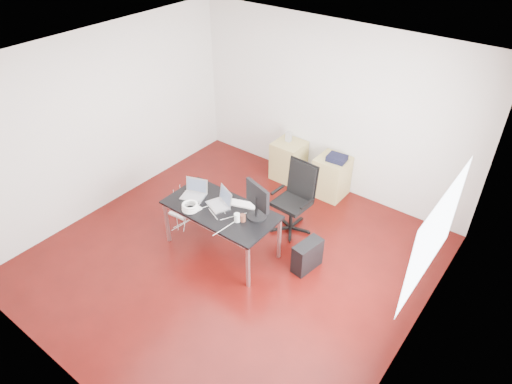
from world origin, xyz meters
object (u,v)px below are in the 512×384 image
Objects in this scene: desk at (221,212)px; filing_cabinet_right at (331,177)px; office_chair at (296,195)px; pc_tower at (307,256)px; filing_cabinet_left at (289,160)px.

desk is 2.29× the size of filing_cabinet_right.
desk is 1.19m from office_chair.
filing_cabinet_right is 1.86m from pc_tower.
office_chair is 2.40× the size of pc_tower.
office_chair is at bearing 62.73° from desk.
filing_cabinet_left is (-0.86, 1.10, -0.26)m from office_chair.
filing_cabinet_right is at bearing 93.30° from office_chair.
office_chair is at bearing -90.10° from filing_cabinet_right.
office_chair is 1.54× the size of filing_cabinet_right.
filing_cabinet_right is 1.56× the size of pc_tower.
office_chair reaches higher than pc_tower.
desk is 2.21m from filing_cabinet_left.
desk is 2.29× the size of filing_cabinet_left.
filing_cabinet_right is (0.00, 1.10, -0.26)m from office_chair.
pc_tower is (1.50, -1.74, -0.13)m from filing_cabinet_left.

